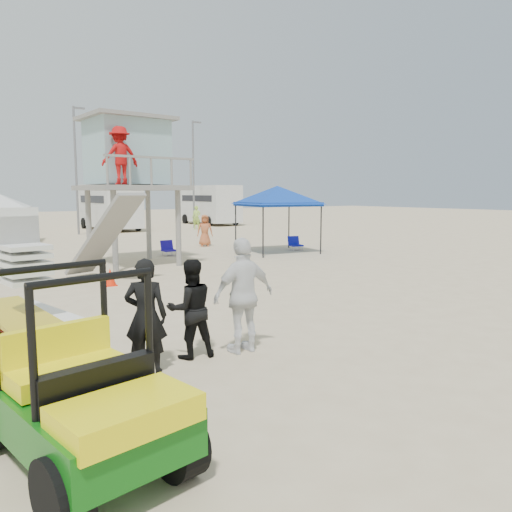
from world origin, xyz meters
TOP-DOWN VIEW (x-y plane):
  - ground at (0.00, 0.00)m, footprint 140.00×140.00m
  - utility_cart at (-4.27, -0.97)m, footprint 1.66×2.67m
  - surf_trailer at (-4.27, 1.36)m, footprint 1.64×2.54m
  - man_left at (-2.75, 1.06)m, footprint 0.74×0.68m
  - man_mid at (-1.90, 1.31)m, footprint 0.86×0.71m
  - man_right at (-1.05, 1.06)m, footprint 1.13×0.49m
  - lifeguard_tower at (0.96, 12.00)m, footprint 3.50×3.50m
  - canopy_blue at (7.76, 12.08)m, footprint 3.35×3.35m
  - cone_near at (-0.99, 8.24)m, footprint 0.34×0.34m
  - beach_chair_b at (3.27, 13.80)m, footprint 0.54×0.58m
  - beach_chair_c at (9.02, 12.38)m, footprint 0.66×0.71m
  - rv_mid_right at (6.00, 29.99)m, footprint 2.64×7.00m
  - rv_far_right at (15.00, 31.49)m, footprint 2.64×6.60m
  - light_pole_left at (3.00, 27.00)m, footprint 0.14×0.14m
  - light_pole_right at (12.00, 28.50)m, footprint 0.14×0.14m
  - distant_beachgoers at (-0.99, 19.11)m, footprint 19.42×12.51m

SIDE VIEW (x-z plane):
  - ground at x=0.00m, z-range 0.00..0.00m
  - cone_near at x=-0.99m, z-range 0.00..0.50m
  - beach_chair_b at x=3.27m, z-range -0.01..0.63m
  - beach_chair_c at x=9.02m, z-range -0.01..0.63m
  - man_mid at x=-1.90m, z-range 0.00..1.59m
  - man_left at x=-2.75m, z-range 0.00..1.70m
  - surf_trailer at x=-4.27m, z-range -0.20..1.95m
  - distant_beachgoers at x=-0.99m, z-range -0.05..1.81m
  - utility_cart at x=-4.27m, z-range -0.06..1.83m
  - man_right at x=-1.05m, z-range 0.00..1.92m
  - rv_far_right at x=15.00m, z-range 0.17..3.42m
  - rv_mid_right at x=6.00m, z-range 0.17..3.42m
  - canopy_blue at x=7.76m, z-range 1.13..4.48m
  - lifeguard_tower at x=0.96m, z-range 1.28..6.52m
  - light_pole_left at x=3.00m, z-range 0.00..8.00m
  - light_pole_right at x=12.00m, z-range 0.00..8.00m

